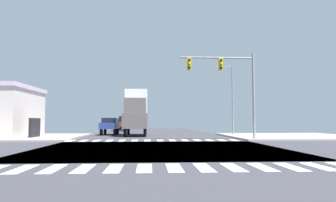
{
  "coord_description": "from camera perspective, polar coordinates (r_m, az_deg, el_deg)",
  "views": [
    {
      "loc": [
        -0.59,
        -17.9,
        1.58
      ],
      "look_at": [
        0.93,
        7.81,
        3.19
      ],
      "focal_mm": 33.59,
      "sensor_mm": 36.0,
      "label": 1
    }
  ],
  "objects": [
    {
      "name": "ground",
      "position": [
        17.98,
        -1.5,
        -8.7
      ],
      "size": [
        90.0,
        90.0,
        0.05
      ],
      "color": "#37363D"
    },
    {
      "name": "sidewalk_corner_ne",
      "position": [
        32.88,
        21.17,
        -5.97
      ],
      "size": [
        12.0,
        12.0,
        0.14
      ],
      "color": "#A09B91",
      "rests_on": "ground"
    },
    {
      "name": "sidewalk_corner_nw",
      "position": [
        32.41,
        -26.03,
        -5.89
      ],
      "size": [
        12.0,
        12.0,
        0.14
      ],
      "color": "#A6948B",
      "rests_on": "ground"
    },
    {
      "name": "crosswalk_near",
      "position": [
        10.72,
        -1.57,
        -12.03
      ],
      "size": [
        13.5,
        2.0,
        0.01
      ],
      "color": "white",
      "rests_on": "ground"
    },
    {
      "name": "crosswalk_far",
      "position": [
        25.25,
        -2.62,
        -7.15
      ],
      "size": [
        13.5,
        2.0,
        0.01
      ],
      "color": "white",
      "rests_on": "ground"
    },
    {
      "name": "traffic_signal_mast",
      "position": [
        26.11,
        10.5,
        4.51
      ],
      "size": [
        6.13,
        0.55,
        7.11
      ],
      "color": "gray",
      "rests_on": "ground"
    },
    {
      "name": "street_lamp",
      "position": [
        33.69,
        11.21,
        1.4
      ],
      "size": [
        1.78,
        0.32,
        7.38
      ],
      "color": "gray",
      "rests_on": "ground"
    },
    {
      "name": "suv_farside_1",
      "position": [
        55.86,
        -7.92,
        -3.73
      ],
      "size": [
        1.96,
        4.6,
        2.34
      ],
      "rotation": [
        0.0,
        0.0,
        3.14
      ],
      "color": "black",
      "rests_on": "ground"
    },
    {
      "name": "sedan_crossing_1",
      "position": [
        48.85,
        -8.57,
        -4.08
      ],
      "size": [
        1.8,
        4.3,
        1.88
      ],
      "rotation": [
        0.0,
        0.0,
        3.14
      ],
      "color": "black",
      "rests_on": "ground"
    },
    {
      "name": "sedan_queued_2",
      "position": [
        35.67,
        -10.5,
        -4.26
      ],
      "size": [
        1.8,
        4.3,
        1.88
      ],
      "rotation": [
        0.0,
        0.0,
        3.14
      ],
      "color": "black",
      "rests_on": "ground"
    },
    {
      "name": "box_truck_leading_2",
      "position": [
        33.58,
        -5.78,
        -1.88
      ],
      "size": [
        2.4,
        7.2,
        4.85
      ],
      "rotation": [
        0.0,
        0.0,
        3.14
      ],
      "color": "black",
      "rests_on": "ground"
    }
  ]
}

